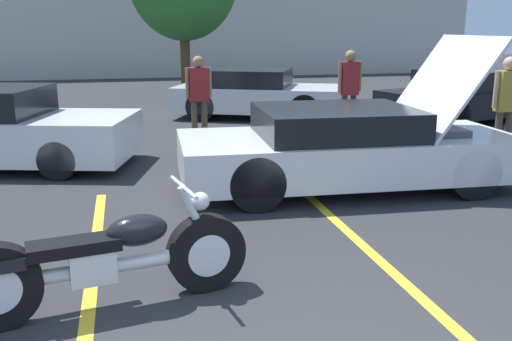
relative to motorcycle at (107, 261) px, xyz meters
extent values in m
cube|color=yellow|center=(-0.17, 0.96, -0.41)|extent=(0.12, 4.81, 0.01)
cube|color=yellow|center=(2.60, 0.96, -0.41)|extent=(0.12, 4.81, 0.01)
cube|color=beige|center=(0.99, 23.77, 1.79)|extent=(32.00, 4.00, 4.40)
cylinder|color=brown|center=(2.22, 14.55, 0.74)|extent=(0.32, 0.32, 2.30)
cylinder|color=black|center=(0.84, 0.16, -0.07)|extent=(0.71, 0.29, 0.69)
cylinder|color=silver|center=(0.84, 0.16, -0.07)|extent=(0.40, 0.24, 0.38)
cylinder|color=silver|center=(0.01, 0.00, -0.05)|extent=(1.43, 0.39, 0.12)
cube|color=silver|center=(-0.12, -0.03, -0.01)|extent=(0.40, 0.30, 0.28)
ellipsoid|color=black|center=(0.26, 0.05, 0.23)|extent=(0.54, 0.37, 0.26)
cube|color=black|center=(-0.24, -0.05, 0.17)|extent=(0.75, 0.39, 0.10)
cylinder|color=silver|center=(0.75, 0.14, 0.26)|extent=(0.32, 0.13, 0.63)
cylinder|color=silver|center=(0.65, 0.12, 0.55)|extent=(0.17, 0.69, 0.04)
sphere|color=silver|center=(0.79, 0.15, 0.41)|extent=(0.16, 0.16, 0.16)
cylinder|color=silver|center=(-0.39, 0.04, -0.11)|extent=(1.09, 0.29, 0.09)
cube|color=white|center=(3.28, 2.98, 0.07)|extent=(4.84, 2.14, 0.57)
cube|color=black|center=(3.09, 2.99, 0.55)|extent=(2.22, 1.83, 0.40)
cylinder|color=black|center=(4.71, 2.06, -0.05)|extent=(0.72, 0.25, 0.71)
cylinder|color=black|center=(4.79, 3.76, -0.05)|extent=(0.72, 0.25, 0.71)
cylinder|color=black|center=(1.77, 2.20, -0.05)|extent=(0.72, 0.25, 0.71)
cylinder|color=black|center=(1.85, 3.90, -0.05)|extent=(0.72, 0.25, 0.71)
cube|color=white|center=(4.63, 2.92, 1.04)|extent=(1.07, 1.81, 1.39)
cube|color=#4C4C51|center=(4.58, 2.92, 0.31)|extent=(0.65, 1.08, 0.28)
cylinder|color=black|center=(-0.82, 4.37, -0.11)|extent=(0.64, 0.37, 0.60)
cylinder|color=black|center=(-0.38, 5.94, -0.11)|extent=(0.64, 0.37, 0.60)
cube|color=black|center=(8.54, 7.97, 0.07)|extent=(5.06, 3.17, 0.60)
cube|color=black|center=(8.36, 7.92, 0.60)|extent=(2.52, 2.25, 0.46)
cylinder|color=black|center=(9.70, 9.20, -0.08)|extent=(0.70, 0.40, 0.67)
cylinder|color=black|center=(7.38, 6.75, -0.08)|extent=(0.70, 0.40, 0.67)
cylinder|color=black|center=(6.90, 8.37, -0.08)|extent=(0.70, 0.40, 0.67)
cube|color=silver|center=(3.52, 9.62, 0.09)|extent=(4.54, 3.44, 0.60)
cube|color=black|center=(3.37, 9.68, 0.60)|extent=(2.40, 2.35, 0.42)
cylinder|color=black|center=(4.34, 8.31, -0.05)|extent=(0.75, 0.49, 0.72)
cylinder|color=black|center=(5.03, 9.89, -0.05)|extent=(0.75, 0.49, 0.72)
cylinder|color=black|center=(2.01, 9.34, -0.05)|extent=(0.75, 0.49, 0.72)
cylinder|color=black|center=(2.71, 10.92, -0.05)|extent=(0.75, 0.49, 0.72)
cylinder|color=brown|center=(1.55, 6.78, 0.00)|extent=(0.12, 0.12, 0.83)
cylinder|color=brown|center=(1.75, 6.78, 0.00)|extent=(0.12, 0.12, 0.83)
cube|color=maroon|center=(1.65, 6.78, 0.74)|extent=(0.36, 0.20, 0.65)
cylinder|color=#9E704C|center=(1.43, 6.78, 0.78)|extent=(0.08, 0.08, 0.59)
cylinder|color=#9E704C|center=(1.87, 6.78, 0.78)|extent=(0.08, 0.08, 0.59)
sphere|color=#9E704C|center=(1.65, 6.78, 1.18)|extent=(0.22, 0.22, 0.22)
cylinder|color=#333338|center=(4.72, 6.78, 0.02)|extent=(0.12, 0.12, 0.87)
cylinder|color=#333338|center=(4.92, 6.78, 0.02)|extent=(0.12, 0.12, 0.87)
cube|color=maroon|center=(4.82, 6.78, 0.80)|extent=(0.36, 0.20, 0.69)
cylinder|color=#9E704C|center=(4.60, 6.78, 0.83)|extent=(0.08, 0.08, 0.62)
cylinder|color=#9E704C|center=(5.04, 6.78, 0.83)|extent=(0.08, 0.08, 0.62)
sphere|color=#9E704C|center=(4.82, 6.78, 1.26)|extent=(0.23, 0.23, 0.23)
cylinder|color=brown|center=(6.42, 3.97, 0.02)|extent=(0.12, 0.12, 0.86)
cylinder|color=brown|center=(6.62, 3.97, 0.02)|extent=(0.12, 0.12, 0.86)
cube|color=#B29933|center=(6.52, 3.97, 0.79)|extent=(0.36, 0.20, 0.68)
cylinder|color=tan|center=(6.30, 3.97, 0.82)|extent=(0.08, 0.08, 0.61)
sphere|color=tan|center=(6.52, 3.97, 1.25)|extent=(0.23, 0.23, 0.23)
camera|label=1|loc=(0.21, -4.47, 1.86)|focal=40.00mm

